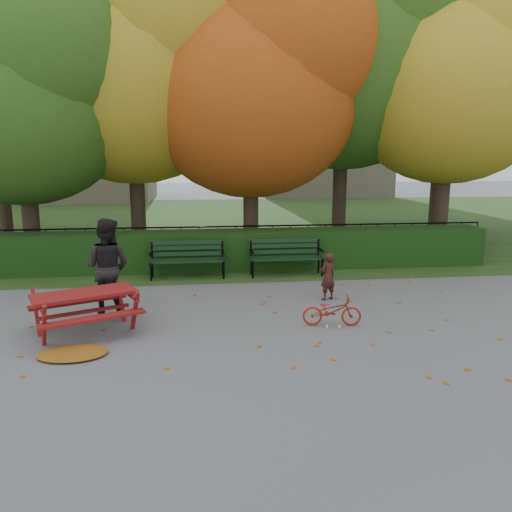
{
  "coord_description": "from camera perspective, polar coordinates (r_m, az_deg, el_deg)",
  "views": [
    {
      "loc": [
        -1.02,
        -8.15,
        2.92
      ],
      "look_at": [
        0.07,
        1.21,
        1.0
      ],
      "focal_mm": 35.0,
      "sensor_mm": 36.0,
      "label": 1
    }
  ],
  "objects": [
    {
      "name": "tree_g",
      "position": [
        20.35,
        21.85,
        17.66
      ],
      "size": [
        6.3,
        6.0,
        8.55
      ],
      "color": "black",
      "rests_on": "ground"
    },
    {
      "name": "grass_strip",
      "position": [
        22.36,
        -3.99,
        4.01
      ],
      "size": [
        90.0,
        90.0,
        0.0
      ],
      "primitive_type": "plane",
      "color": "#213C17",
      "rests_on": "ground"
    },
    {
      "name": "child",
      "position": [
        10.24,
        8.22,
        -2.34
      ],
      "size": [
        0.42,
        0.36,
        0.97
      ],
      "primitive_type": "imported",
      "rotation": [
        0.0,
        0.0,
        3.56
      ],
      "color": "#3B1913",
      "rests_on": "ground"
    },
    {
      "name": "tree_d",
      "position": [
        16.43,
        11.7,
        22.04
      ],
      "size": [
        7.14,
        6.8,
        9.58
      ],
      "color": "black",
      "rests_on": "ground"
    },
    {
      "name": "tree_b",
      "position": [
        15.16,
        -12.77,
        20.68
      ],
      "size": [
        6.72,
        6.4,
        8.79
      ],
      "color": "black",
      "rests_on": "ground"
    },
    {
      "name": "picnic_table",
      "position": [
        8.74,
        -18.98,
        -4.91
      ],
      "size": [
        2.03,
        1.87,
        0.79
      ],
      "rotation": [
        0.0,
        0.0,
        0.43
      ],
      "color": "maroon",
      "rests_on": "ground"
    },
    {
      "name": "building_right",
      "position": [
        37.38,
        7.64,
        16.15
      ],
      "size": [
        9.0,
        6.0,
        12.0
      ],
      "primitive_type": "cube",
      "color": "tan",
      "rests_on": "ground"
    },
    {
      "name": "bench_right",
      "position": [
        12.27,
        3.43,
        0.22
      ],
      "size": [
        1.8,
        0.57,
        0.88
      ],
      "color": "black",
      "rests_on": "ground"
    },
    {
      "name": "leaf_scatter",
      "position": [
        8.99,
        0.23,
        -7.39
      ],
      "size": [
        9.0,
        5.7,
        0.01
      ],
      "primitive_type": null,
      "color": "brown",
      "rests_on": "ground"
    },
    {
      "name": "leaf_pile",
      "position": [
        8.0,
        -20.22,
        -10.37
      ],
      "size": [
        1.04,
        0.72,
        0.07
      ],
      "primitive_type": "ellipsoid",
      "rotation": [
        0.0,
        0.0,
        0.01
      ],
      "color": "brown",
      "rests_on": "ground"
    },
    {
      "name": "iron_fence",
      "position": [
        13.69,
        -2.27,
        1.49
      ],
      "size": [
        14.0,
        0.04,
        1.02
      ],
      "color": "black",
      "rests_on": "ground"
    },
    {
      "name": "bicycle",
      "position": [
        8.78,
        8.67,
        -6.21
      ],
      "size": [
        1.05,
        0.49,
        0.53
      ],
      "primitive_type": "imported",
      "rotation": [
        0.0,
        0.0,
        1.44
      ],
      "color": "#A11F0E",
      "rests_on": "ground"
    },
    {
      "name": "bench_left",
      "position": [
        12.09,
        -7.84,
        -0.04
      ],
      "size": [
        1.8,
        0.57,
        0.88
      ],
      "color": "black",
      "rests_on": "ground"
    },
    {
      "name": "tree_e",
      "position": [
        15.98,
        22.84,
        18.45
      ],
      "size": [
        6.09,
        5.8,
        8.16
      ],
      "color": "black",
      "rests_on": "ground"
    },
    {
      "name": "ground",
      "position": [
        8.71,
        0.47,
        -8.06
      ],
      "size": [
        90.0,
        90.0,
        0.0
      ],
      "primitive_type": "plane",
      "color": "slate",
      "rests_on": "ground"
    },
    {
      "name": "building_left",
      "position": [
        35.36,
        -20.72,
        18.26
      ],
      "size": [
        10.0,
        7.0,
        15.0
      ],
      "primitive_type": "cube",
      "color": "tan",
      "rests_on": "ground"
    },
    {
      "name": "adult",
      "position": [
        9.57,
        -16.62,
        -1.18
      ],
      "size": [
        1.04,
        0.92,
        1.79
      ],
      "primitive_type": "imported",
      "rotation": [
        0.0,
        0.0,
        2.83
      ],
      "color": "black",
      "rests_on": "ground"
    },
    {
      "name": "hedge",
      "position": [
        12.92,
        -2.0,
        0.72
      ],
      "size": [
        13.0,
        0.9,
        1.0
      ],
      "primitive_type": "cube",
      "color": "black",
      "rests_on": "ground"
    },
    {
      "name": "tree_c",
      "position": [
        14.36,
        0.89,
        19.14
      ],
      "size": [
        6.3,
        6.0,
        8.0
      ],
      "color": "black",
      "rests_on": "ground"
    },
    {
      "name": "tree_a",
      "position": [
        14.43,
        -24.51,
        16.9
      ],
      "size": [
        5.88,
        5.6,
        7.48
      ],
      "color": "black",
      "rests_on": "ground"
    }
  ]
}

